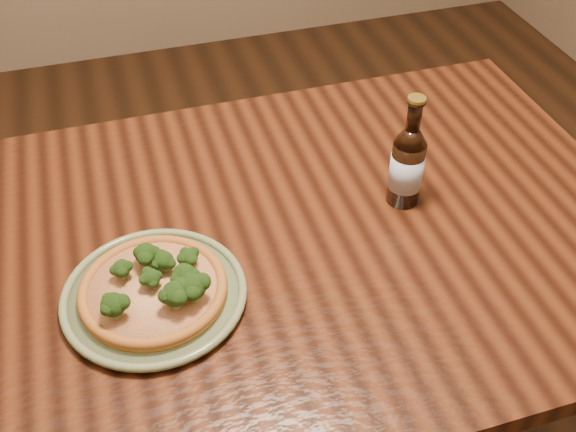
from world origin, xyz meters
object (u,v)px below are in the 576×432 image
object	(u,v)px
beer_bottle	(407,165)
table	(215,285)
plate	(154,295)
pizza	(155,288)

from	to	relation	value
beer_bottle	table	bearing A→B (deg)	-177.30
plate	pizza	bearing A→B (deg)	-36.21
table	plate	size ratio (longest dim) A/B	5.34
beer_bottle	plate	bearing A→B (deg)	-168.18
pizza	beer_bottle	distance (m)	0.50
plate	beer_bottle	size ratio (longest dim) A/B	1.33
table	plate	xyz separation A→B (m)	(-0.11, -0.09, 0.10)
plate	beer_bottle	xyz separation A→B (m)	(0.48, 0.11, 0.07)
plate	pizza	distance (m)	0.02
table	pizza	size ratio (longest dim) A/B	6.73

